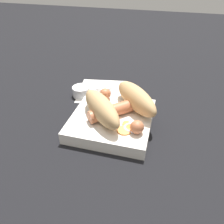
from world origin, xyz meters
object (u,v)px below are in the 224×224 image
at_px(food_tray, 112,120).
at_px(bread_roll, 119,103).
at_px(condiment_cup_near, 104,90).
at_px(sausage, 119,109).
at_px(condiment_cup_far, 81,92).

xyz_separation_m(food_tray, bread_roll, (-0.01, 0.02, 0.05)).
bearing_deg(condiment_cup_near, bread_roll, 31.72).
bearing_deg(food_tray, bread_roll, 131.61).
distance_m(bread_roll, sausage, 0.02).
relative_size(sausage, condiment_cup_near, 2.82).
relative_size(bread_roll, sausage, 1.45).
bearing_deg(bread_roll, sausage, 21.46).
height_order(food_tray, bread_roll, bread_roll).
relative_size(bread_roll, condiment_cup_far, 4.07).
height_order(sausage, condiment_cup_near, sausage).
bearing_deg(sausage, food_tray, -57.57).
height_order(food_tray, condiment_cup_far, same).
distance_m(food_tray, sausage, 0.04).
xyz_separation_m(food_tray, sausage, (-0.01, 0.02, 0.03)).
bearing_deg(sausage, bread_roll, -158.54).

